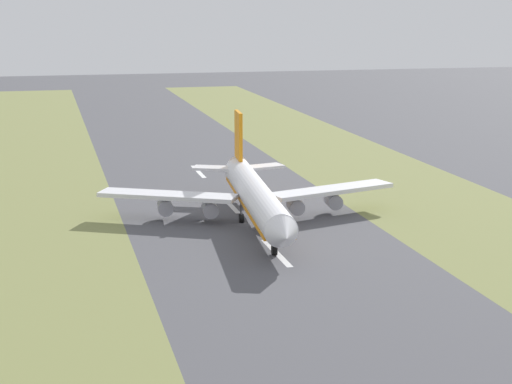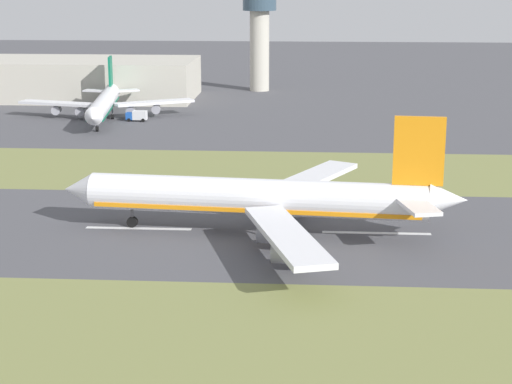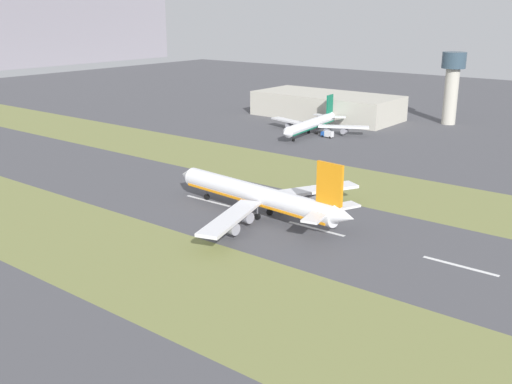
% 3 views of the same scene
% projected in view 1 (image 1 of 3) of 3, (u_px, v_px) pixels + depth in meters
% --- Properties ---
extents(ground_plane, '(800.00, 800.00, 0.00)m').
position_uv_depth(ground_plane, '(248.00, 223.00, 175.94)').
color(ground_plane, '#4C4C51').
extents(grass_median_west, '(40.00, 600.00, 0.01)m').
position_uv_depth(grass_median_west, '(448.00, 211.00, 186.54)').
color(grass_median_west, olive).
rests_on(grass_median_west, ground).
extents(grass_median_east, '(40.00, 600.00, 0.01)m').
position_uv_depth(grass_median_east, '(22.00, 237.00, 165.33)').
color(grass_median_east, olive).
rests_on(grass_median_east, ground).
extents(centreline_dash_near, '(1.20, 18.00, 0.01)m').
position_uv_depth(centreline_dash_near, '(198.00, 172.00, 230.81)').
color(centreline_dash_near, silver).
rests_on(centreline_dash_near, ground).
extents(centreline_dash_mid, '(1.20, 18.00, 0.01)m').
position_uv_depth(centreline_dash_mid, '(230.00, 204.00, 192.89)').
color(centreline_dash_mid, silver).
rests_on(centreline_dash_mid, ground).
extents(centreline_dash_far, '(1.20, 18.00, 0.01)m').
position_uv_depth(centreline_dash_far, '(276.00, 253.00, 154.97)').
color(centreline_dash_far, silver).
rests_on(centreline_dash_far, ground).
extents(airplane_main_jet, '(63.88, 67.22, 20.20)m').
position_uv_depth(airplane_main_jet, '(255.00, 195.00, 174.75)').
color(airplane_main_jet, white).
rests_on(airplane_main_jet, ground).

